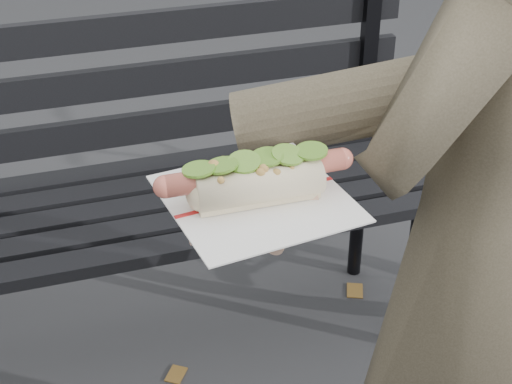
# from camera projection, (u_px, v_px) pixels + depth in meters

# --- Properties ---
(park_bench) EXTENTS (1.50, 0.44, 0.88)m
(park_bench) POSITION_uv_depth(u_px,v_px,m) (122.00, 175.00, 1.88)
(park_bench) COLOR black
(park_bench) RESTS_ON ground
(person) EXTENTS (0.68, 0.57, 1.58)m
(person) POSITION_uv_depth(u_px,v_px,m) (487.00, 247.00, 1.18)
(person) COLOR #443E2D
(person) RESTS_ON ground
(held_hotdog) EXTENTS (0.63, 0.32, 0.20)m
(held_hotdog) POSITION_uv_depth(u_px,v_px,m) (391.00, 113.00, 0.95)
(held_hotdog) COLOR #443E2D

